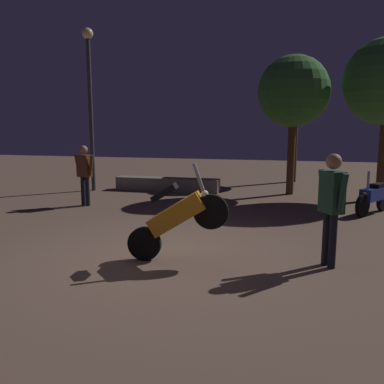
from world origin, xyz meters
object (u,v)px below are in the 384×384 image
(motorcycle_blue_parked_left, at_px, (374,197))
(person_rider_beside, at_px, (332,200))
(streetlamp_near, at_px, (90,90))
(motorcycle_orange_foreground, at_px, (177,217))
(person_bystander_far, at_px, (84,170))

(motorcycle_blue_parked_left, relative_size, person_rider_beside, 0.79)
(motorcycle_blue_parked_left, xyz_separation_m, streetlamp_near, (-8.63, 1.70, 2.92))
(motorcycle_orange_foreground, distance_m, motorcycle_blue_parked_left, 6.05)
(person_rider_beside, bearing_deg, motorcycle_blue_parked_left, -140.98)
(motorcycle_orange_foreground, bearing_deg, motorcycle_blue_parked_left, 46.98)
(motorcycle_orange_foreground, xyz_separation_m, motorcycle_blue_parked_left, (3.79, 4.70, -0.31))
(person_rider_beside, bearing_deg, streetlamp_near, -72.73)
(motorcycle_blue_parked_left, bearing_deg, person_bystander_far, -48.73)
(motorcycle_blue_parked_left, xyz_separation_m, person_bystander_far, (-7.57, -0.79, 0.56))
(motorcycle_orange_foreground, xyz_separation_m, person_bystander_far, (-3.78, 3.91, 0.25))
(motorcycle_blue_parked_left, relative_size, person_bystander_far, 0.85)
(motorcycle_blue_parked_left, xyz_separation_m, person_rider_beside, (-1.41, -4.32, 0.64))
(person_bystander_far, distance_m, streetlamp_near, 3.59)
(streetlamp_near, bearing_deg, person_bystander_far, -66.92)
(motorcycle_orange_foreground, relative_size, streetlamp_near, 0.31)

